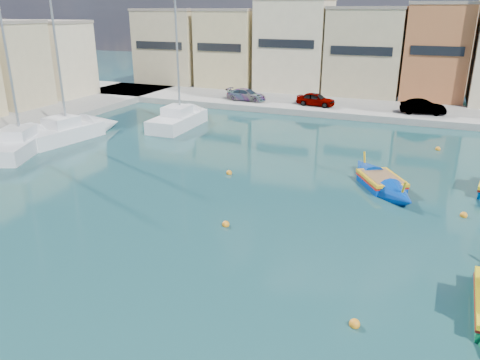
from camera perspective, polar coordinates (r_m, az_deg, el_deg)
The scene contains 8 objects.
ground at distance 17.91m, azimuth 13.58°, elevation -13.41°, with size 160.00×160.00×0.00m, color #163F42.
north_quay at distance 47.88m, azimuth 20.09°, elevation 7.68°, with size 80.00×8.00×0.60m, color gray.
parked_cars at distance 47.32m, azimuth 9.69°, elevation 9.63°, with size 21.51×1.98×1.31m.
luzzu_green at distance 28.18m, azimuth 16.83°, elevation -0.35°, with size 5.35×7.24×2.30m.
yacht_north at distance 42.66m, azimuth -6.32°, elevation 7.62°, with size 2.89×9.42×12.48m.
yacht_midnorth at distance 40.10m, azimuth -18.65°, elevation 5.87°, with size 4.13×9.17×12.56m.
yacht_mid at distance 38.66m, azimuth -24.10°, elevation 4.62°, with size 6.07×9.96×12.23m.
mooring_buoys at distance 24.23m, azimuth 17.27°, elevation -4.25°, with size 20.86×22.96×0.36m.
Camera 1 is at (1.73, -14.91, 9.77)m, focal length 35.00 mm.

